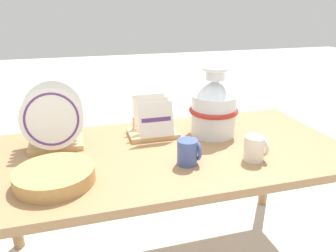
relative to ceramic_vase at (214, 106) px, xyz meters
name	(u,v)px	position (x,y,z in m)	size (l,w,h in m)	color
display_table	(168,163)	(-0.26, -0.12, -0.21)	(1.57, 0.77, 0.63)	#9E754C
ceramic_vase	(214,106)	(0.00, 0.00, 0.00)	(0.23, 0.23, 0.33)	silver
dish_rack_round_plates	(53,122)	(-0.73, 0.05, -0.02)	(0.26, 0.21, 0.28)	tan
dish_rack_square_plates	(153,126)	(-0.28, 0.06, -0.09)	(0.23, 0.19, 0.18)	tan
wicker_charger_stack	(55,176)	(-0.72, -0.27, -0.12)	(0.28, 0.28, 0.05)	tan
mug_cream_glaze	(255,148)	(0.05, -0.31, -0.09)	(0.09, 0.08, 0.10)	silver
mug_cobalt_glaze	(188,152)	(-0.22, -0.26, -0.09)	(0.09, 0.08, 0.10)	#42569E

